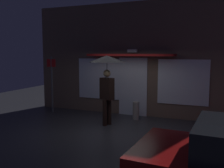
# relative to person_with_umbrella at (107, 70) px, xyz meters

# --- Properties ---
(ground_plane) EXTENTS (18.00, 18.00, 0.00)m
(ground_plane) POSITION_rel_person_with_umbrella_xyz_m (0.36, -0.54, -1.83)
(ground_plane) COLOR #2D2D33
(building_facade) EXTENTS (8.23, 1.00, 4.25)m
(building_facade) POSITION_rel_person_with_umbrella_xyz_m (0.36, 1.80, 0.28)
(building_facade) COLOR brown
(building_facade) RESTS_ON ground
(person_with_umbrella) EXTENTS (1.17, 1.17, 2.29)m
(person_with_umbrella) POSITION_rel_person_with_umbrella_xyz_m (0.00, 0.00, 0.00)
(person_with_umbrella) COLOR black
(person_with_umbrella) RESTS_ON ground
(street_sign_post) EXTENTS (0.40, 0.07, 2.23)m
(street_sign_post) POSITION_rel_person_with_umbrella_xyz_m (-2.78, 0.89, -0.56)
(street_sign_post) COLOR #595B60
(street_sign_post) RESTS_ON ground
(sidewalk_bollard) EXTENTS (0.23, 0.23, 0.64)m
(sidewalk_bollard) POSITION_rel_person_with_umbrella_xyz_m (0.67, 1.04, -1.51)
(sidewalk_bollard) COLOR #9E998E
(sidewalk_bollard) RESTS_ON ground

